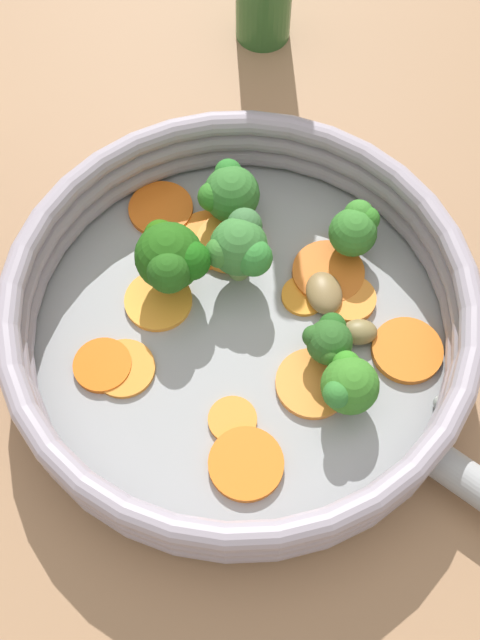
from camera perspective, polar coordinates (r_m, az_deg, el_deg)
ground_plane at (r=0.49m, az=-0.00°, el=-1.36°), size 4.00×4.00×0.00m
skillet at (r=0.48m, az=-0.00°, el=-1.09°), size 0.28×0.28×0.01m
skillet_rim_wall at (r=0.46m, az=-0.00°, el=0.53°), size 0.29×0.29×0.05m
skillet_rivet_left at (r=0.45m, az=10.57°, el=-12.68°), size 0.01×0.01×0.01m
skillet_rivet_right at (r=0.47m, az=15.02°, el=-6.10°), size 0.01×0.01×0.01m
carrot_slice_0 at (r=0.46m, az=5.55°, el=-4.83°), size 0.06×0.06×0.00m
carrot_slice_1 at (r=0.48m, az=12.61°, el=-2.27°), size 0.06×0.06×0.01m
carrot_slice_2 at (r=0.44m, az=0.46°, el=-10.91°), size 0.06×0.06×0.01m
carrot_slice_3 at (r=0.51m, az=-2.38°, el=6.16°), size 0.05×0.05×0.00m
carrot_slice_4 at (r=0.47m, az=-8.84°, el=-3.66°), size 0.04×0.04×0.00m
carrot_slice_5 at (r=0.53m, az=-5.88°, el=8.50°), size 0.06×0.06×0.00m
carrot_slice_6 at (r=0.47m, az=-10.43°, el=-3.41°), size 0.05×0.05×0.00m
carrot_slice_7 at (r=0.45m, az=-0.58°, el=-7.61°), size 0.04×0.04×0.00m
carrot_slice_8 at (r=0.51m, az=-0.73°, el=5.93°), size 0.05×0.05×0.01m
carrot_slice_9 at (r=0.49m, az=4.62°, el=2.20°), size 0.04×0.04×0.00m
carrot_slice_10 at (r=0.50m, az=6.73°, el=3.59°), size 0.07×0.07×0.01m
carrot_slice_11 at (r=0.49m, az=8.35°, el=1.61°), size 0.04×0.04×0.01m
carrot_slice_12 at (r=0.49m, az=-6.24°, el=1.48°), size 0.06×0.06×0.00m
broccoli_floret_0 at (r=0.49m, az=8.76°, el=6.88°), size 0.03×0.04×0.04m
broccoli_floret_1 at (r=0.51m, az=-0.83°, el=9.63°), size 0.04×0.04×0.04m
broccoli_floret_2 at (r=0.46m, az=6.76°, el=-1.57°), size 0.03×0.03×0.03m
broccoli_floret_3 at (r=0.47m, az=0.02°, el=5.60°), size 0.05×0.04×0.05m
broccoli_floret_4 at (r=0.47m, az=-5.28°, el=4.70°), size 0.05×0.04×0.05m
broccoli_floret_5 at (r=0.44m, az=8.26°, el=-4.90°), size 0.04×0.04×0.04m
mushroom_piece_0 at (r=0.49m, az=6.43°, el=2.07°), size 0.04×0.03×0.01m
mushroom_piece_1 at (r=0.48m, az=9.08°, el=-0.91°), size 0.03×0.03×0.01m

